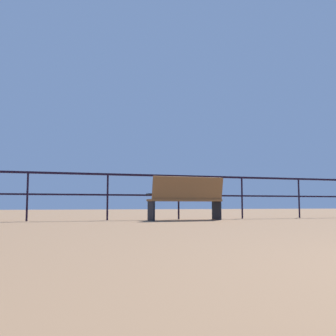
# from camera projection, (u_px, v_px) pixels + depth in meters

# --- Properties ---
(pier_railing) EXTENTS (21.45, 0.05, 1.11)m
(pier_railing) POSITION_uv_depth(u_px,v_px,m) (179.00, 187.00, 9.73)
(pier_railing) COLOR black
(pier_railing) RESTS_ON ground_plane
(bench_near_left) EXTENTS (1.79, 0.72, 1.01)m
(bench_near_left) POSITION_uv_depth(u_px,v_px,m) (187.00, 196.00, 9.08)
(bench_near_left) COLOR brown
(bench_near_left) RESTS_ON ground_plane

